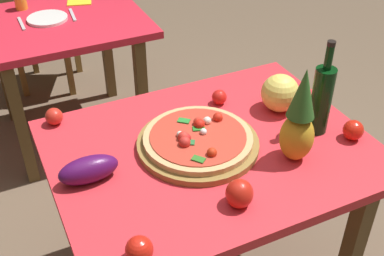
{
  "coord_description": "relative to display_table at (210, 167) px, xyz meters",
  "views": [
    {
      "loc": [
        -0.66,
        -1.23,
        1.85
      ],
      "look_at": [
        -0.04,
        0.07,
        0.81
      ],
      "focal_mm": 45.65,
      "sensor_mm": 36.0,
      "label": 1
    }
  ],
  "objects": [
    {
      "name": "background_table",
      "position": [
        -0.24,
        1.37,
        -0.02
      ],
      "size": [
        0.93,
        0.78,
        0.76
      ],
      "color": "brown",
      "rests_on": "ground_plane"
    },
    {
      "name": "tomato_near_board",
      "position": [
        -0.41,
        -0.37,
        0.14
      ],
      "size": [
        0.08,
        0.08,
        0.08
      ],
      "primitive_type": "sphere",
      "color": "red",
      "rests_on": "display_table"
    },
    {
      "name": "napkin_folded",
      "position": [
        -0.07,
        1.58,
        0.1
      ],
      "size": [
        0.17,
        0.15,
        0.01
      ],
      "primitive_type": "cube",
      "rotation": [
        0.0,
        0.0,
        -0.28
      ],
      "color": "yellow",
      "rests_on": "background_table"
    },
    {
      "name": "wine_bottle",
      "position": [
        0.41,
        -0.08,
        0.24
      ],
      "size": [
        0.08,
        0.08,
        0.37
      ],
      "color": "black",
      "rests_on": "display_table"
    },
    {
      "name": "bell_pepper",
      "position": [
        -0.06,
        -0.3,
        0.14
      ],
      "size": [
        0.09,
        0.09,
        0.1
      ],
      "primitive_type": "ellipsoid",
      "color": "red",
      "rests_on": "display_table"
    },
    {
      "name": "pizza",
      "position": [
        -0.04,
        0.02,
        0.14
      ],
      "size": [
        0.39,
        0.39,
        0.06
      ],
      "color": "tan",
      "rests_on": "pizza_board"
    },
    {
      "name": "eggplant",
      "position": [
        -0.45,
        0.01,
        0.14
      ],
      "size": [
        0.2,
        0.09,
        0.09
      ],
      "primitive_type": "ellipsoid",
      "rotation": [
        0.0,
        0.0,
        3.13
      ],
      "color": "#49104E",
      "rests_on": "display_table"
    },
    {
      "name": "tomato_by_bottle",
      "position": [
        0.16,
        0.24,
        0.13
      ],
      "size": [
        0.06,
        0.06,
        0.06
      ],
      "primitive_type": "sphere",
      "color": "red",
      "rests_on": "display_table"
    },
    {
      "name": "display_table",
      "position": [
        0.0,
        0.0,
        0.0
      ],
      "size": [
        1.14,
        0.89,
        0.76
      ],
      "color": "brown",
      "rests_on": "ground_plane"
    },
    {
      "name": "pineapple_left",
      "position": [
        0.23,
        -0.18,
        0.25
      ],
      "size": [
        0.12,
        0.12,
        0.35
      ],
      "color": "gold",
      "rests_on": "display_table"
    },
    {
      "name": "dinner_plate",
      "position": [
        -0.3,
        1.4,
        0.11
      ],
      "size": [
        0.22,
        0.22,
        0.02
      ],
      "primitive_type": "cylinder",
      "color": "white",
      "rests_on": "background_table"
    },
    {
      "name": "pizza_board",
      "position": [
        -0.04,
        0.02,
        0.11
      ],
      "size": [
        0.44,
        0.44,
        0.02
      ],
      "primitive_type": "cylinder",
      "color": "olive",
      "rests_on": "display_table"
    },
    {
      "name": "knife_utensil",
      "position": [
        -0.16,
        1.4,
        0.1
      ],
      "size": [
        0.03,
        0.18,
        0.01
      ],
      "primitive_type": "cube",
      "rotation": [
        0.0,
        0.0,
        -0.09
      ],
      "color": "silver",
      "rests_on": "background_table"
    },
    {
      "name": "melon",
      "position": [
        0.36,
        0.1,
        0.17
      ],
      "size": [
        0.15,
        0.15,
        0.15
      ],
      "primitive_type": "sphere",
      "color": "#EDD85E",
      "rests_on": "display_table"
    },
    {
      "name": "dining_chair",
      "position": [
        -0.27,
        1.99,
        -0.18
      ],
      "size": [
        0.52,
        0.52,
        0.85
      ],
      "rotation": [
        0.0,
        0.0,
        2.74
      ],
      "color": "olive",
      "rests_on": "ground_plane"
    },
    {
      "name": "tomato_beside_pepper",
      "position": [
        -0.48,
        0.39,
        0.13
      ],
      "size": [
        0.07,
        0.07,
        0.07
      ],
      "primitive_type": "sphere",
      "color": "red",
      "rests_on": "display_table"
    },
    {
      "name": "fork_utensil",
      "position": [
        -0.44,
        1.4,
        0.1
      ],
      "size": [
        0.02,
        0.18,
        0.01
      ],
      "primitive_type": "cube",
      "rotation": [
        0.0,
        0.0,
        0.0
      ],
      "color": "silver",
      "rests_on": "background_table"
    },
    {
      "name": "tomato_at_corner",
      "position": [
        0.49,
        -0.18,
        0.14
      ],
      "size": [
        0.08,
        0.08,
        0.08
      ],
      "primitive_type": "sphere",
      "color": "red",
      "rests_on": "display_table"
    }
  ]
}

